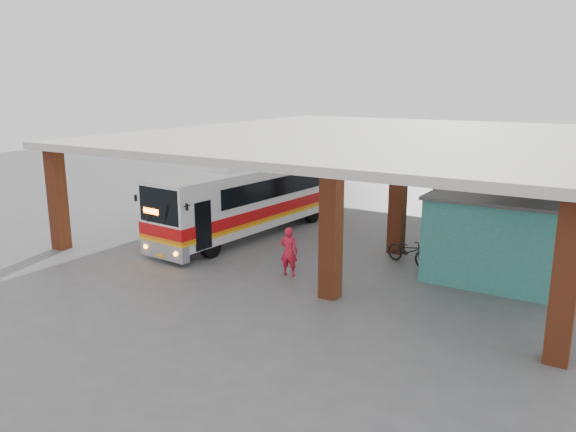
% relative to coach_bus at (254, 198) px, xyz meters
% --- Properties ---
extents(ground, '(90.00, 90.00, 0.00)m').
position_rel_coach_bus_xyz_m(ground, '(3.86, -2.41, -1.69)').
color(ground, '#515154').
rests_on(ground, ground).
extents(brick_columns, '(20.10, 21.60, 4.35)m').
position_rel_coach_bus_xyz_m(brick_columns, '(5.29, 2.59, 0.48)').
color(brick_columns, brown).
rests_on(brick_columns, ground).
extents(canopy_roof, '(21.00, 23.00, 0.30)m').
position_rel_coach_bus_xyz_m(canopy_roof, '(4.36, 4.09, 2.81)').
color(canopy_roof, beige).
rests_on(canopy_roof, brick_columns).
extents(shop_building, '(5.20, 8.20, 3.11)m').
position_rel_coach_bus_xyz_m(shop_building, '(11.36, 1.59, -0.13)').
color(shop_building, '#2F7768').
rests_on(shop_building, ground).
extents(coach_bus, '(3.33, 11.83, 3.40)m').
position_rel_coach_bus_xyz_m(coach_bus, '(0.00, 0.00, 0.00)').
color(coach_bus, white).
rests_on(coach_bus, ground).
extents(motorcycle, '(2.20, 1.39, 1.09)m').
position_rel_coach_bus_xyz_m(motorcycle, '(7.89, -0.70, -1.15)').
color(motorcycle, black).
rests_on(motorcycle, ground).
extents(pedestrian, '(0.74, 0.56, 1.84)m').
position_rel_coach_bus_xyz_m(pedestrian, '(4.57, -4.28, -0.77)').
color(pedestrian, red).
rests_on(pedestrian, ground).
extents(red_chair, '(0.57, 0.57, 0.84)m').
position_rel_coach_bus_xyz_m(red_chair, '(8.45, 4.83, -1.30)').
color(red_chair, red).
rests_on(red_chair, ground).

